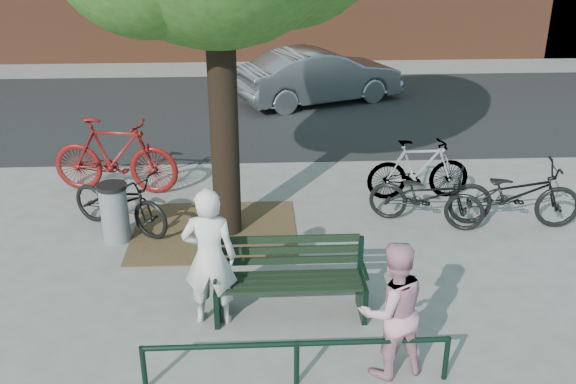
{
  "coord_description": "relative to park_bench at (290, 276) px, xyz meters",
  "views": [
    {
      "loc": [
        -0.34,
        -6.32,
        4.33
      ],
      "look_at": [
        0.03,
        1.0,
        1.14
      ],
      "focal_mm": 40.0,
      "sensor_mm": 36.0,
      "label": 1
    }
  ],
  "objects": [
    {
      "name": "ground",
      "position": [
        0.0,
        -0.08,
        -0.48
      ],
      "size": [
        90.0,
        90.0,
        0.0
      ],
      "primitive_type": "plane",
      "color": "gray",
      "rests_on": "ground"
    },
    {
      "name": "dirt_pit",
      "position": [
        -1.0,
        2.12,
        -0.47
      ],
      "size": [
        2.4,
        2.0,
        0.02
      ],
      "primitive_type": "cube",
      "color": "brown",
      "rests_on": "ground"
    },
    {
      "name": "road",
      "position": [
        0.0,
        8.42,
        -0.47
      ],
      "size": [
        40.0,
        7.0,
        0.01
      ],
      "primitive_type": "cube",
      "color": "black",
      "rests_on": "ground"
    },
    {
      "name": "park_bench",
      "position": [
        0.0,
        0.0,
        0.0
      ],
      "size": [
        1.74,
        0.54,
        0.97
      ],
      "color": "black",
      "rests_on": "ground"
    },
    {
      "name": "guard_railing",
      "position": [
        0.0,
        -1.28,
        -0.08
      ],
      "size": [
        3.06,
        0.06,
        0.51
      ],
      "color": "black",
      "rests_on": "ground"
    },
    {
      "name": "person_left",
      "position": [
        -0.9,
        -0.14,
        0.35
      ],
      "size": [
        0.63,
        0.44,
        1.66
      ],
      "primitive_type": "imported",
      "rotation": [
        0.0,
        0.0,
        3.07
      ],
      "color": "silver",
      "rests_on": "ground"
    },
    {
      "name": "person_right",
      "position": [
        0.95,
        -1.13,
        0.26
      ],
      "size": [
        0.84,
        0.73,
        1.48
      ],
      "primitive_type": "imported",
      "rotation": [
        0.0,
        0.0,
        3.41
      ],
      "color": "#CA8B9E",
      "rests_on": "ground"
    },
    {
      "name": "litter_bin",
      "position": [
        -2.39,
        1.92,
        -0.04
      ],
      "size": [
        0.42,
        0.42,
        0.87
      ],
      "color": "gray",
      "rests_on": "ground"
    },
    {
      "name": "bicycle_a",
      "position": [
        -2.38,
        2.27,
        -0.01
      ],
      "size": [
        1.83,
        1.47,
        0.93
      ],
      "primitive_type": "imported",
      "rotation": [
        0.0,
        0.0,
        1.01
      ],
      "color": "black",
      "rests_on": "ground"
    },
    {
      "name": "bicycle_b",
      "position": [
        -2.71,
        3.7,
        0.16
      ],
      "size": [
        2.21,
        0.96,
        1.28
      ],
      "primitive_type": "imported",
      "rotation": [
        0.0,
        0.0,
        1.4
      ],
      "color": "#5F0E0D",
      "rests_on": "ground"
    },
    {
      "name": "bicycle_c",
      "position": [
        2.16,
        2.23,
        -0.03
      ],
      "size": [
        1.82,
        1.23,
        0.91
      ],
      "primitive_type": "imported",
      "rotation": [
        0.0,
        0.0,
        1.16
      ],
      "color": "black",
      "rests_on": "ground"
    },
    {
      "name": "bicycle_d",
      "position": [
        2.27,
        3.18,
        0.03
      ],
      "size": [
        1.7,
        0.54,
        1.01
      ],
      "primitive_type": "imported",
      "rotation": [
        0.0,
        0.0,
        1.61
      ],
      "color": "gray",
      "rests_on": "ground"
    },
    {
      "name": "bicycle_e",
      "position": [
        3.46,
        2.12,
        0.03
      ],
      "size": [
        2.0,
        0.93,
        1.01
      ],
      "primitive_type": "imported",
      "rotation": [
        0.0,
        0.0,
        1.43
      ],
      "color": "black",
      "rests_on": "ground"
    },
    {
      "name": "parked_car",
      "position": [
        1.22,
        9.07,
        0.19
      ],
      "size": [
        4.29,
        2.85,
        1.34
      ],
      "primitive_type": "imported",
      "rotation": [
        0.0,
        0.0,
        1.96
      ],
      "color": "slate",
      "rests_on": "ground"
    }
  ]
}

